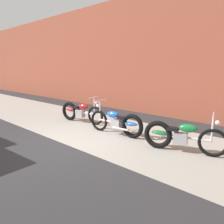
% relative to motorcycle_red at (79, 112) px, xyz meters
% --- Properties ---
extents(ground_plane, '(80.00, 80.00, 0.00)m').
position_rel_motorcycle_red_xyz_m(ground_plane, '(1.73, -1.89, -0.40)').
color(ground_plane, '#2D2D30').
extents(sidewalk_slab, '(36.00, 3.50, 0.01)m').
position_rel_motorcycle_red_xyz_m(sidewalk_slab, '(1.73, -0.14, -0.40)').
color(sidewalk_slab, '#9E998E').
rests_on(sidewalk_slab, ground).
extents(brick_building_wall, '(36.00, 0.50, 5.21)m').
position_rel_motorcycle_red_xyz_m(brick_building_wall, '(1.73, 3.31, 2.21)').
color(brick_building_wall, brown).
rests_on(brick_building_wall, ground).
extents(motorcycle_red, '(2.00, 0.62, 1.03)m').
position_rel_motorcycle_red_xyz_m(motorcycle_red, '(0.00, 0.00, 0.00)').
color(motorcycle_red, black).
rests_on(motorcycle_red, ground).
extents(motorcycle_blue, '(2.01, 0.58, 1.03)m').
position_rel_motorcycle_red_xyz_m(motorcycle_blue, '(2.26, -0.24, 0.00)').
color(motorcycle_blue, black).
rests_on(motorcycle_blue, ground).
extents(motorcycle_green, '(1.95, 0.81, 1.03)m').
position_rel_motorcycle_red_xyz_m(motorcycle_green, '(4.23, -0.27, 0.00)').
color(motorcycle_green, black).
rests_on(motorcycle_green, ground).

